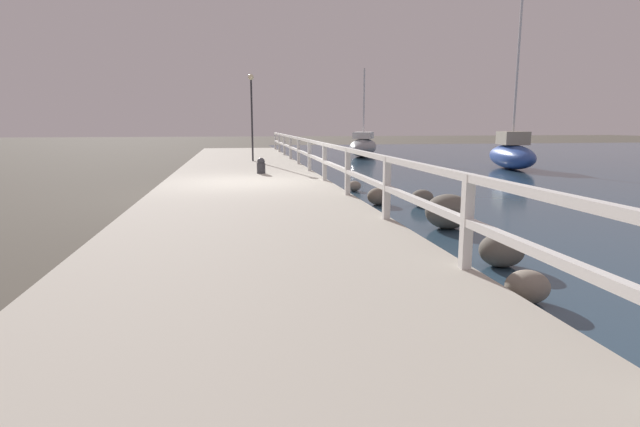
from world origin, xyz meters
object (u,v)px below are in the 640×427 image
Objects in this scene: dock_lamp at (252,103)px; sailboat_gray at (363,146)px; mooring_bollard at (261,166)px; sailboat_blue at (512,154)px.

sailboat_gray reaches higher than dock_lamp.
sailboat_gray is at bearing 63.47° from mooring_bollard.
sailboat_blue is (10.18, 3.83, 0.03)m from mooring_bollard.
dock_lamp is at bearing -174.96° from sailboat_blue.
dock_lamp is 0.62× the size of sailboat_gray.
sailboat_blue is at bearing -45.14° from sailboat_gray.
mooring_bollard is 0.14× the size of dock_lamp.
sailboat_blue reaches higher than mooring_bollard.
sailboat_gray is at bearing 125.36° from sailboat_blue.
mooring_bollard is at bearing -95.01° from sailboat_gray.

